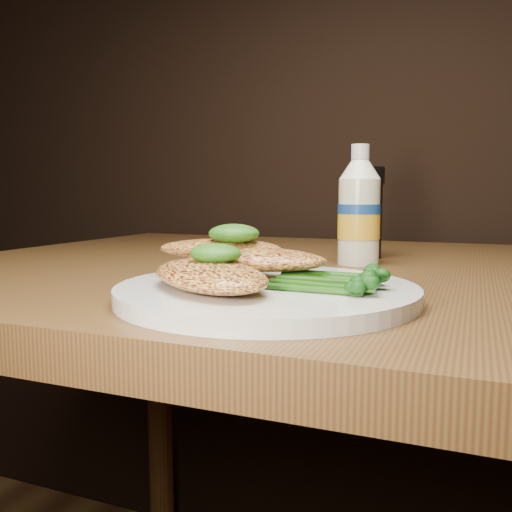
% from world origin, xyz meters
% --- Properties ---
extents(plate, '(0.27, 0.27, 0.01)m').
position_xyz_m(plate, '(-0.05, 0.80, 0.76)').
color(plate, silver).
rests_on(plate, dining_table).
extents(chicken_front, '(0.16, 0.16, 0.02)m').
position_xyz_m(chicken_front, '(-0.09, 0.76, 0.78)').
color(chicken_front, '#F4A94D').
rests_on(chicken_front, plate).
extents(chicken_mid, '(0.14, 0.08, 0.02)m').
position_xyz_m(chicken_mid, '(-0.07, 0.82, 0.78)').
color(chicken_mid, '#F4A94D').
rests_on(chicken_mid, plate).
extents(chicken_back, '(0.13, 0.09, 0.02)m').
position_xyz_m(chicken_back, '(-0.11, 0.84, 0.79)').
color(chicken_back, '#F4A94D').
rests_on(chicken_back, plate).
extents(pesto_front, '(0.06, 0.05, 0.02)m').
position_xyz_m(pesto_front, '(-0.09, 0.77, 0.79)').
color(pesto_front, '#103307').
rests_on(pesto_front, chicken_front).
extents(pesto_back, '(0.05, 0.05, 0.02)m').
position_xyz_m(pesto_back, '(-0.10, 0.83, 0.81)').
color(pesto_back, '#103307').
rests_on(pesto_back, chicken_back).
extents(broccolini_bundle, '(0.15, 0.12, 0.02)m').
position_xyz_m(broccolini_bundle, '(-0.00, 0.81, 0.77)').
color(broccolini_bundle, '#1F5111').
rests_on(broccolini_bundle, plate).
extents(mayo_bottle, '(0.07, 0.07, 0.16)m').
position_xyz_m(mayo_bottle, '(-0.03, 1.07, 0.83)').
color(mayo_bottle, '#F1EFCC').
rests_on(mayo_bottle, dining_table).
extents(pepper_grinder, '(0.06, 0.06, 0.13)m').
position_xyz_m(pepper_grinder, '(-0.03, 1.15, 0.82)').
color(pepper_grinder, black).
rests_on(pepper_grinder, dining_table).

